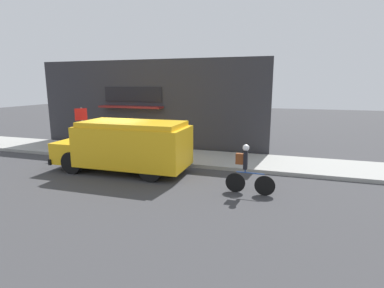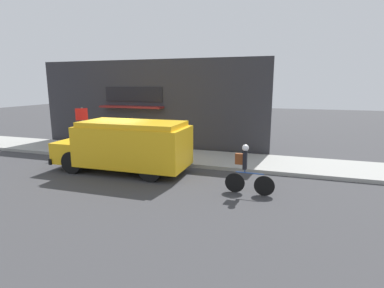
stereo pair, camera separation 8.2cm
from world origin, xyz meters
TOP-DOWN VIEW (x-y plane):
  - ground_plane at (0.00, 0.00)m, footprint 70.00×70.00m
  - sidewalk at (0.00, 1.45)m, footprint 28.00×2.89m
  - storefront at (-0.02, 3.12)m, footprint 13.41×0.84m
  - school_bus at (1.24, -1.36)m, footprint 5.65×2.60m
  - cyclist at (6.30, -2.41)m, footprint 1.64×0.22m
  - stop_sign_post at (-2.51, 0.76)m, footprint 0.45×0.45m
  - trash_bin at (-0.25, 2.18)m, footprint 0.53×0.53m

SIDE VIEW (x-z plane):
  - ground_plane at x=0.00m, z-range 0.00..0.00m
  - sidewalk at x=0.00m, z-range 0.00..0.16m
  - trash_bin at x=-0.25m, z-range 0.16..1.14m
  - cyclist at x=6.30m, z-range -0.02..1.64m
  - school_bus at x=1.24m, z-range 0.07..2.17m
  - stop_sign_post at x=-2.51m, z-range 0.55..2.82m
  - storefront at x=-0.02m, z-range 0.00..4.89m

